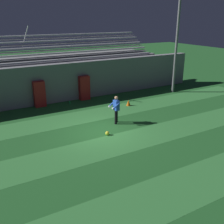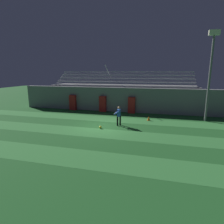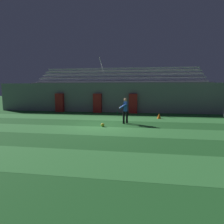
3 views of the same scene
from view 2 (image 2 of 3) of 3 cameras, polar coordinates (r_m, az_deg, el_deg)
The scene contains 14 objects.
ground_plane at distance 16.04m, azimuth -3.32°, elevation -4.41°, with size 80.00×80.00×0.00m, color #236028.
turf_stripe_near at distance 10.85m, azimuth -13.29°, elevation -13.05°, with size 28.00×2.15×0.01m, color #38843D.
turf_stripe_mid at distance 14.51m, azimuth -5.38°, elevation -6.24°, with size 28.00×2.15×0.01m, color #38843D.
turf_stripe_far at distance 18.44m, azimuth -0.86°, elevation -2.18°, with size 28.00×2.15×0.01m, color #38843D.
back_wall at distance 21.89m, azimuth 1.84°, elevation 3.82°, with size 24.00×0.60×2.80m, color gray.
padding_pillar_gate_left at distance 21.87m, azimuth -2.83°, elevation 2.49°, with size 0.77×0.44×1.81m, color #B21E1E.
padding_pillar_gate_right at distance 21.12m, azimuth 6.00°, elevation 2.09°, with size 0.77×0.44×1.81m, color #B21E1E.
padding_pillar_far_left at distance 23.29m, azimuth -11.86°, elevation 2.83°, with size 0.77×0.44×1.81m, color #B21E1E.
bleacher_stand at distance 24.14m, azimuth 3.07°, elevation 4.84°, with size 18.00×4.05×5.43m.
floodlight_pole at distance 19.36m, azimuth 27.92°, elevation 12.43°, with size 0.90×0.36×8.11m.
goalkeeper at distance 16.08m, azimuth 2.06°, elevation -0.84°, with size 0.57×0.59×1.67m.
soccer_ball at distance 15.46m, azimuth -3.55°, elevation -4.63°, with size 0.22×0.22×0.22m, color yellow.
traffic_cone at distance 18.22m, azimuth 11.11°, elevation -1.92°, with size 0.30×0.30×0.42m, color orange.
water_bottle at distance 21.03m, azimuth 1.97°, elevation -0.07°, with size 0.07×0.07×0.24m, color green.
Camera 2 is at (4.74, -14.63, 4.56)m, focal length 30.00 mm.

